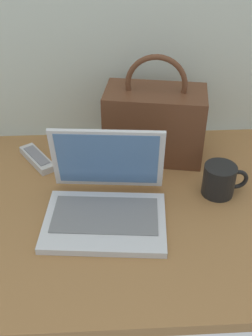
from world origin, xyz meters
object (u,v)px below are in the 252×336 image
laptop (106,199)px  remote_control_near (37,158)px  coffee_mug (220,180)px  handbag (154,122)px

laptop → remote_control_near: size_ratio=2.07×
laptop → remote_control_near: 0.33m
coffee_mug → handbag: 0.27m
handbag → coffee_mug: bearing=-52.0°
laptop → coffee_mug: laptop is taller
laptop → coffee_mug: 0.32m
laptop → handbag: size_ratio=1.00×
coffee_mug → laptop: bearing=-167.9°
laptop → remote_control_near: bearing=130.2°
laptop → handbag: handbag is taller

